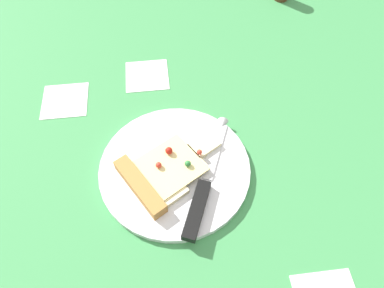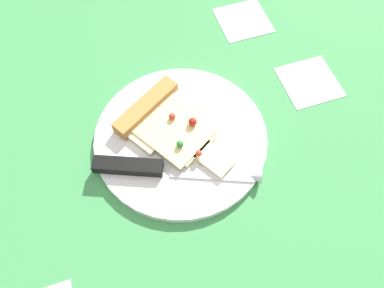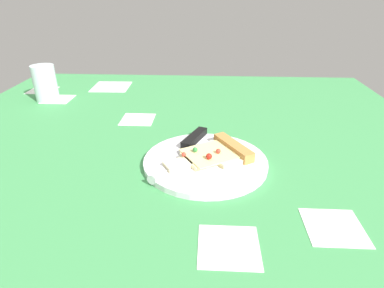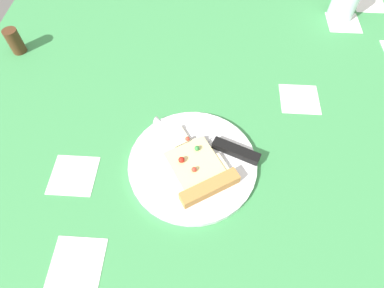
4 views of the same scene
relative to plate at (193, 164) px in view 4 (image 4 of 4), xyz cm
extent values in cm
cube|color=#3D8C4C|center=(6.57, -7.59, -2.12)|extent=(130.89, 130.89, 3.00)
cube|color=white|center=(19.51, -24.14, -0.72)|extent=(9.00, 9.00, 0.20)
cube|color=white|center=(59.22, -49.56, -0.72)|extent=(9.00, 9.00, 0.20)
cube|color=white|center=(-3.85, 23.82, -0.72)|extent=(9.00, 9.00, 0.20)
cube|color=white|center=(49.44, -40.15, -0.72)|extent=(9.00, 9.00, 0.20)
cube|color=white|center=(-20.64, 18.69, -0.72)|extent=(9.00, 9.00, 0.20)
cylinder|color=silver|center=(0.00, 0.00, 0.00)|extent=(26.12, 26.12, 1.25)
cube|color=beige|center=(-3.41, -2.08, 1.12)|extent=(10.85, 12.52, 1.00)
cube|color=beige|center=(1.28, 0.78, 1.12)|extent=(8.53, 9.06, 1.00)
cube|color=beige|center=(5.55, 3.38, 1.12)|extent=(6.31, 5.78, 1.00)
cube|color=#EDD88C|center=(-0.85, -0.52, 1.77)|extent=(13.33, 13.06, 0.30)
cube|color=#B27A3D|center=(-5.98, -3.64, 1.72)|extent=(8.47, 11.60, 2.20)
sphere|color=red|center=(-2.66, -0.45, 2.44)|extent=(1.03, 1.03, 1.03)
sphere|color=red|center=(4.47, 1.32, 2.40)|extent=(0.94, 0.94, 0.94)
sphere|color=#2D7A38|center=(2.22, -0.76, 2.46)|extent=(1.06, 1.06, 1.06)
sphere|color=#B21E14|center=(-0.72, 2.14, 2.55)|extent=(1.25, 1.25, 1.25)
cube|color=silver|center=(7.34, 2.37, 0.77)|extent=(6.43, 11.85, 0.30)
cone|color=silver|center=(9.63, 7.92, 0.77)|extent=(2.61, 2.61, 2.00)
cube|color=black|center=(2.75, -8.71, 1.42)|extent=(5.86, 10.08, 1.60)
cylinder|color=#4C2D19|center=(31.83, 47.79, 2.63)|extent=(3.60, 3.60, 6.50)
camera|label=1|loc=(-0.49, -29.77, 51.42)|focal=31.84mm
camera|label=2|loc=(28.18, -7.22, 51.16)|focal=36.26mm
camera|label=3|loc=(-0.43, 59.80, 34.10)|focal=30.37mm
camera|label=4|loc=(-32.65, -1.96, 56.94)|focal=30.08mm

